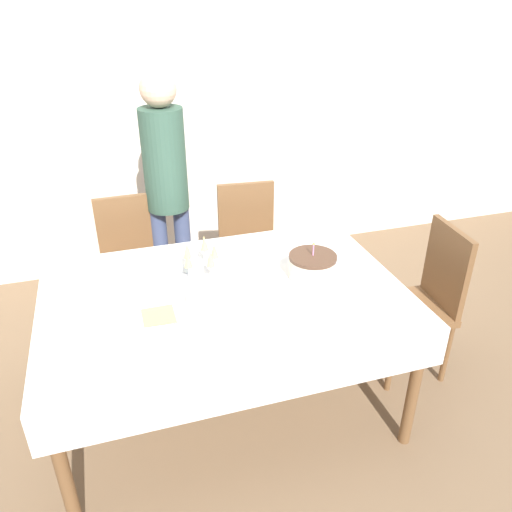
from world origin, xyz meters
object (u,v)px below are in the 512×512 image
Objects in this scene: dining_chair_far_right at (249,246)px; person_standing at (166,178)px; champagne_tray at (201,261)px; plate_stack_main at (212,298)px; dining_chair_far_left at (133,262)px; dining_chair_right_end at (425,295)px; birthday_cake at (312,266)px.

person_standing is (-0.53, 0.12, 0.52)m from dining_chair_far_right.
plate_stack_main is at bearing -91.42° from champagne_tray.
dining_chair_far_left is at bearing 114.39° from champagne_tray.
dining_chair_far_left is at bearing 179.98° from dining_chair_far_right.
dining_chair_far_left is 1.88m from dining_chair_right_end.
dining_chair_far_right is 1.17m from plate_stack_main.
dining_chair_far_right is 3.78× the size of plate_stack_main.
person_standing reaches higher than champagne_tray.
champagne_tray is 0.87m from person_standing.
dining_chair_right_end reaches higher than plate_stack_main.
dining_chair_far_left is 1.33m from birthday_cake.
dining_chair_right_end is at bearing -29.89° from dining_chair_far_left.
plate_stack_main is at bearing -171.41° from birthday_cake.
champagne_tray is at bearing 88.58° from plate_stack_main.
dining_chair_right_end is at bearing -9.09° from champagne_tray.
person_standing is at bearing 119.72° from birthday_cake.
person_standing is (-0.04, 1.14, 0.24)m from plate_stack_main.
dining_chair_far_left is 1.11m from plate_stack_main.
person_standing is at bearing 141.95° from dining_chair_right_end.
dining_chair_right_end is 1.79m from person_standing.
birthday_cake is 1.00× the size of plate_stack_main.
champagne_tray is (-0.55, 0.21, 0.02)m from birthday_cake.
dining_chair_far_right is 3.36× the size of champagne_tray.
champagne_tray is 0.17× the size of person_standing.
dining_chair_right_end is at bearing -48.89° from dining_chair_far_right.
dining_chair_far_right is at bearing 94.35° from birthday_cake.
birthday_cake is at bearing -60.28° from person_standing.
dining_chair_far_right is at bearing 131.11° from dining_chair_right_end.
birthday_cake reaches higher than dining_chair_right_end.
plate_stack_main is at bearing -176.36° from dining_chair_right_end.
person_standing is (-0.60, 1.05, 0.20)m from birthday_cake.
dining_chair_right_end is (0.82, -0.94, 0.00)m from dining_chair_far_right.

